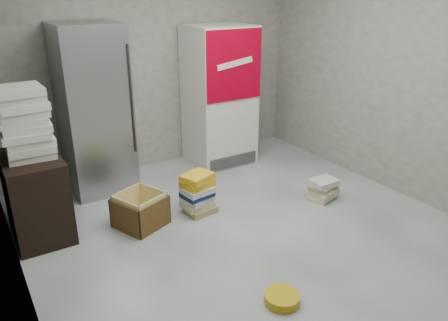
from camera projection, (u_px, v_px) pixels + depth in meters
name	position (u px, v px, depth m)	size (l,w,h in m)	color
ground	(270.00, 248.00, 4.03)	(5.00, 5.00, 0.00)	beige
room_shell	(280.00, 49.00, 3.36)	(4.04, 5.04, 2.82)	#A5A094
steel_fridge	(94.00, 110.00, 4.91)	(0.70, 0.72, 1.90)	#A4A6AC
coke_cooler	(219.00, 96.00, 5.73)	(0.80, 0.73, 1.80)	silver
wood_shelf	(36.00, 196.00, 4.13)	(0.50, 0.80, 0.80)	black
supply_box_stack	(24.00, 123.00, 3.87)	(0.45, 0.44, 0.65)	white
phonebook_stack_main	(198.00, 193.00, 4.58)	(0.38, 0.35, 0.45)	#988551
phonebook_stack_side	(323.00, 189.00, 4.91)	(0.35, 0.32, 0.24)	#C0B886
cardboard_box	(140.00, 212.00, 4.37)	(0.56, 0.56, 0.35)	gold
bucket_lid	(282.00, 298.00, 3.33)	(0.27, 0.27, 0.07)	#BC930F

